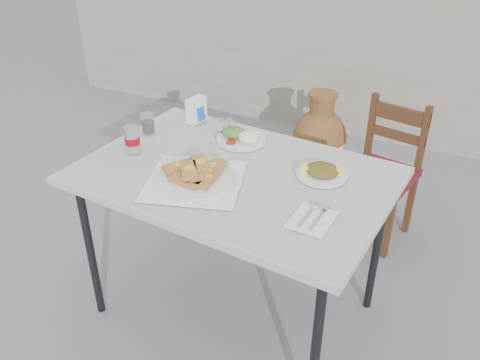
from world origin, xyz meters
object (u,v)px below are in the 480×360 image
at_px(napkin_holder, 196,110).
at_px(salad_chopped_plate, 322,171).
at_px(salad_rice_plate, 241,137).
at_px(chair, 383,171).
at_px(cafe_table, 234,183).
at_px(terracotta_urn, 319,142).
at_px(soda_can, 132,139).
at_px(condiment_caddy, 227,129).
at_px(cola_glass, 148,124).
at_px(pide_plate, 195,174).

bearing_deg(napkin_holder, salad_chopped_plate, -7.99).
xyz_separation_m(salad_rice_plate, napkin_holder, (-0.31, 0.11, 0.04)).
height_order(salad_chopped_plate, chair, salad_chopped_plate).
bearing_deg(cafe_table, terracotta_urn, 90.86).
bearing_deg(soda_can, napkin_holder, 76.45).
height_order(salad_rice_plate, napkin_holder, napkin_holder).
bearing_deg(salad_rice_plate, condiment_caddy, 156.82).
bearing_deg(cola_glass, salad_chopped_plate, -2.71).
distance_m(soda_can, cola_glass, 0.22).
bearing_deg(pide_plate, cafe_table, 51.78).
xyz_separation_m(salad_rice_plate, chair, (0.61, 0.70, -0.41)).
relative_size(cafe_table, condiment_caddy, 11.97).
height_order(condiment_caddy, terracotta_urn, condiment_caddy).
xyz_separation_m(cola_glass, terracotta_urn, (0.55, 1.26, -0.55)).
distance_m(pide_plate, salad_rice_plate, 0.44).
relative_size(condiment_caddy, terracotta_urn, 0.17).
distance_m(cola_glass, condiment_caddy, 0.41).
relative_size(soda_can, condiment_caddy, 1.07).
distance_m(cafe_table, chair, 1.16).
height_order(cafe_table, salad_chopped_plate, salad_chopped_plate).
bearing_deg(cola_glass, condiment_caddy, 21.87).
bearing_deg(pide_plate, napkin_holder, 118.76).
distance_m(cafe_table, soda_can, 0.53).
height_order(condiment_caddy, chair, condiment_caddy).
bearing_deg(salad_rice_plate, chair, 49.09).
bearing_deg(terracotta_urn, soda_can, -108.67).
bearing_deg(pide_plate, salad_chopped_plate, 30.52).
bearing_deg(chair, terracotta_urn, 152.80).
xyz_separation_m(condiment_caddy, terracotta_urn, (0.18, 1.10, -0.54)).
bearing_deg(terracotta_urn, cafe_table, -89.14).
distance_m(condiment_caddy, terracotta_urn, 1.24).
bearing_deg(cola_glass, terracotta_urn, 66.20).
xyz_separation_m(cola_glass, napkin_holder, (0.16, 0.22, 0.02)).
distance_m(cafe_table, pide_plate, 0.21).
distance_m(salad_chopped_plate, napkin_holder, 0.82).
bearing_deg(pide_plate, terracotta_urn, 86.60).
height_order(pide_plate, condiment_caddy, condiment_caddy).
bearing_deg(condiment_caddy, cafe_table, -59.12).
bearing_deg(terracotta_urn, chair, -39.77).
relative_size(cafe_table, cola_glass, 14.58).
relative_size(salad_chopped_plate, chair, 0.27).
bearing_deg(salad_rice_plate, pide_plate, -91.58).
height_order(salad_chopped_plate, cola_glass, cola_glass).
bearing_deg(chair, salad_rice_plate, -118.33).
distance_m(cafe_table, salad_chopped_plate, 0.40).
bearing_deg(terracotta_urn, pide_plate, -93.40).
height_order(pide_plate, cola_glass, cola_glass).
bearing_deg(cafe_table, pide_plate, -128.22).
xyz_separation_m(salad_chopped_plate, condiment_caddy, (-0.56, 0.20, 0.01)).
distance_m(cafe_table, salad_rice_plate, 0.32).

